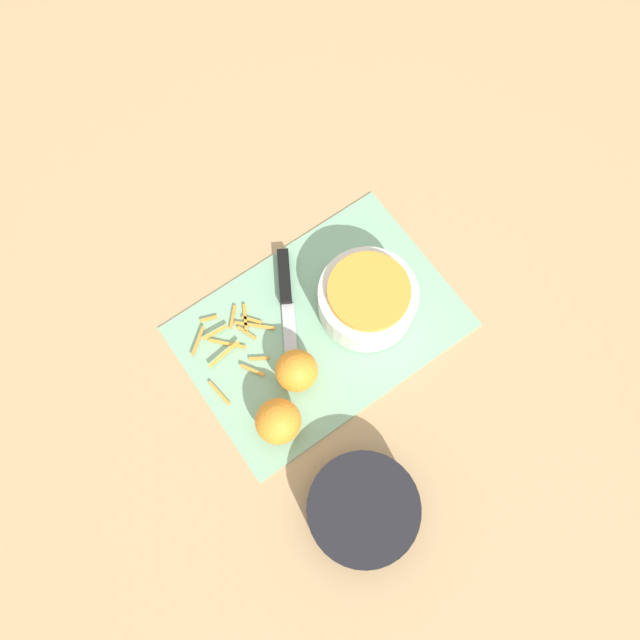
{
  "coord_description": "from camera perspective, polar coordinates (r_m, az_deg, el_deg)",
  "views": [
    {
      "loc": [
        0.19,
        0.27,
        1.02
      ],
      "look_at": [
        0.0,
        0.0,
        0.04
      ],
      "focal_mm": 35.0,
      "sensor_mm": 36.0,
      "label": 1
    }
  ],
  "objects": [
    {
      "name": "knife",
      "position": [
        1.09,
        -3.06,
        2.77
      ],
      "size": [
        0.14,
        0.21,
        0.02
      ],
      "rotation": [
        0.0,
        0.0,
        1.04
      ],
      "color": "black",
      "rests_on": "cutting_board"
    },
    {
      "name": "ground_plane",
      "position": [
        1.07,
        0.0,
        -0.61
      ],
      "size": [
        4.0,
        4.0,
        0.0
      ],
      "primitive_type": "plane",
      "color": "tan"
    },
    {
      "name": "bowl_dark",
      "position": [
        0.99,
        3.92,
        -16.89
      ],
      "size": [
        0.17,
        0.17,
        0.06
      ],
      "color": "black",
      "rests_on": "ground_plane"
    },
    {
      "name": "cutting_board",
      "position": [
        1.07,
        0.0,
        -0.56
      ],
      "size": [
        0.46,
        0.32,
        0.01
      ],
      "color": "#84B793",
      "rests_on": "ground_plane"
    },
    {
      "name": "peel_pile",
      "position": [
        1.07,
        -7.96,
        -1.91
      ],
      "size": [
        0.15,
        0.15,
        0.01
      ],
      "color": "gold",
      "rests_on": "cutting_board"
    },
    {
      "name": "bowl_speckled",
      "position": [
        1.05,
        4.35,
        1.96
      ],
      "size": [
        0.17,
        0.17,
        0.08
      ],
      "color": "silver",
      "rests_on": "cutting_board"
    },
    {
      "name": "orange_right",
      "position": [
        0.99,
        -3.85,
        -9.23
      ],
      "size": [
        0.07,
        0.07,
        0.07
      ],
      "color": "orange",
      "rests_on": "cutting_board"
    },
    {
      "name": "orange_left",
      "position": [
        1.01,
        -2.16,
        -4.65
      ],
      "size": [
        0.07,
        0.07,
        0.07
      ],
      "color": "orange",
      "rests_on": "cutting_board"
    }
  ]
}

